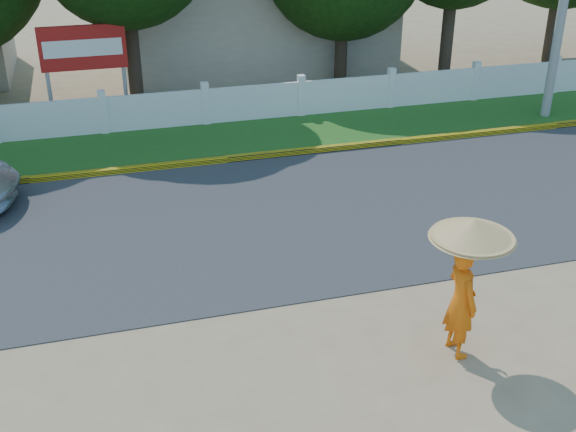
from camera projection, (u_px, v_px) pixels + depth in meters
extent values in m
plane|color=#9E8460|center=(320.00, 335.00, 12.29)|extent=(120.00, 120.00, 0.00)
cube|color=#38383A|center=(258.00, 220.00, 16.17)|extent=(60.00, 7.00, 0.02)
cube|color=#2D601E|center=(215.00, 140.00, 20.69)|extent=(60.00, 3.50, 0.03)
cube|color=yellow|center=(227.00, 159.00, 19.19)|extent=(40.00, 0.18, 0.16)
cube|color=silver|center=(206.00, 107.00, 21.70)|extent=(40.00, 0.10, 1.10)
cube|color=#B7AD99|center=(251.00, 21.00, 27.81)|extent=(10.00, 6.00, 3.20)
imported|color=#E9600C|center=(461.00, 301.00, 11.45)|extent=(0.50, 0.73, 1.95)
cylinder|color=#97979D|center=(469.00, 260.00, 11.13)|extent=(0.03, 0.03, 1.26)
cone|color=tan|center=(473.00, 229.00, 10.89)|extent=(1.33, 1.33, 0.32)
cylinder|color=gray|center=(50.00, 94.00, 21.37)|extent=(0.12, 0.12, 2.00)
cylinder|color=gray|center=(125.00, 88.00, 21.90)|extent=(0.12, 0.12, 2.00)
cube|color=#A91512|center=(83.00, 48.00, 21.05)|extent=(2.50, 0.12, 1.30)
cube|color=silver|center=(83.00, 48.00, 21.00)|extent=(2.25, 0.02, 0.49)
cylinder|color=#473828|center=(554.00, 16.00, 27.91)|extent=(0.44, 0.44, 3.55)
cylinder|color=#473828|center=(133.00, 50.00, 22.68)|extent=(0.44, 0.44, 3.72)
cylinder|color=#473828|center=(341.00, 43.00, 25.47)|extent=(0.44, 0.44, 2.80)
cylinder|color=#473828|center=(448.00, 30.00, 25.44)|extent=(0.44, 0.44, 3.63)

